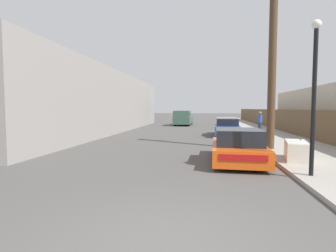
# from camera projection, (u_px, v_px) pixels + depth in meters

# --- Properties ---
(ground_plane) EXTENTS (220.00, 220.00, 0.00)m
(ground_plane) POSITION_uv_depth(u_px,v_px,m) (162.00, 248.00, 3.82)
(ground_plane) COLOR #4F4C49
(sidewalk_curb) EXTENTS (4.20, 63.00, 0.12)m
(sidewalk_curb) POSITION_uv_depth(u_px,v_px,m) (251.00, 128.00, 26.32)
(sidewalk_curb) COLOR #9E998E
(sidewalk_curb) RESTS_ON ground
(discarded_fridge) EXTENTS (1.05, 1.73, 0.73)m
(discarded_fridge) POSITION_uv_depth(u_px,v_px,m) (296.00, 151.00, 9.74)
(discarded_fridge) COLOR silver
(discarded_fridge) RESTS_ON sidewalk_curb
(parked_sports_car_red) EXTENTS (2.05, 4.17, 1.28)m
(parked_sports_car_red) POSITION_uv_depth(u_px,v_px,m) (238.00, 147.00, 9.94)
(parked_sports_car_red) COLOR #E05114
(parked_sports_car_red) RESTS_ON ground
(car_parked_mid) EXTENTS (1.99, 4.53, 1.30)m
(car_parked_mid) POSITION_uv_depth(u_px,v_px,m) (227.00, 127.00, 19.61)
(car_parked_mid) COLOR #2D478C
(car_parked_mid) RESTS_ON ground
(pickup_truck) EXTENTS (2.12, 5.75, 1.77)m
(pickup_truck) POSITION_uv_depth(u_px,v_px,m) (183.00, 118.00, 31.79)
(pickup_truck) COLOR #385647
(pickup_truck) RESTS_ON ground
(utility_pole) EXTENTS (1.80, 0.36, 8.61)m
(utility_pole) POSITION_uv_depth(u_px,v_px,m) (272.00, 56.00, 12.28)
(utility_pole) COLOR #4C3826
(utility_pole) RESTS_ON sidewalk_curb
(street_lamp) EXTENTS (0.26, 0.26, 4.37)m
(street_lamp) POSITION_uv_depth(u_px,v_px,m) (314.00, 86.00, 7.34)
(street_lamp) COLOR black
(street_lamp) RESTS_ON sidewalk_curb
(wooden_fence) EXTENTS (0.08, 43.21, 1.82)m
(wooden_fence) POSITION_uv_depth(u_px,v_px,m) (272.00, 119.00, 25.78)
(wooden_fence) COLOR brown
(wooden_fence) RESTS_ON sidewalk_curb
(building_left_block) EXTENTS (7.00, 27.79, 5.11)m
(building_left_block) POSITION_uv_depth(u_px,v_px,m) (86.00, 103.00, 23.33)
(building_left_block) COLOR gray
(building_left_block) RESTS_ON ground
(pedestrian) EXTENTS (0.34, 0.34, 1.68)m
(pedestrian) POSITION_uv_depth(u_px,v_px,m) (260.00, 122.00, 20.71)
(pedestrian) COLOR #282D42
(pedestrian) RESTS_ON sidewalk_curb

